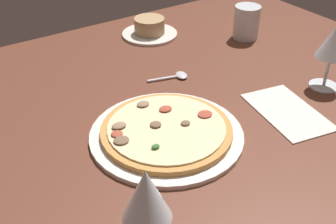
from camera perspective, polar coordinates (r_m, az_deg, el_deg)
dining_table at (r=96.52cm, az=0.18°, el=-0.94°), size 150.00×110.00×4.00cm
pizza_main at (r=87.13cm, az=-0.23°, el=-2.68°), size 31.46×31.46×3.37cm
ramekin_on_saucer at (r=131.75cm, az=-2.47°, el=11.02°), size 16.72×16.72×5.45cm
wine_glass_far at (r=106.55cm, az=21.15°, el=8.45°), size 7.42×7.42×15.88cm
wine_glass_near at (r=58.41cm, az=-2.90°, el=-11.51°), size 7.29×7.29×16.45cm
water_glass at (r=131.39cm, az=10.39°, el=11.50°), size 7.61×7.61×9.73cm
paper_menu at (r=98.76cm, az=15.61°, el=0.04°), size 15.76×22.23×0.30cm
spoon at (r=108.48cm, az=1.16°, el=4.80°), size 10.65×5.02×1.00cm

